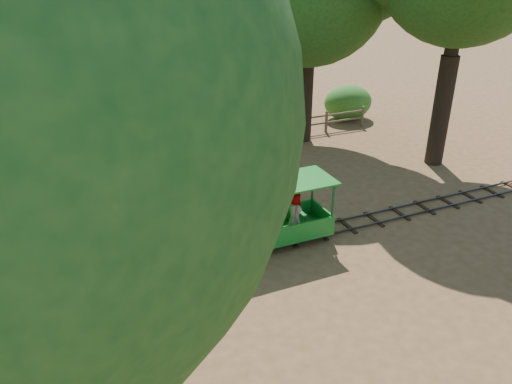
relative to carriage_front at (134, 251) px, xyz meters
name	(u,v)px	position (x,y,z in m)	size (l,w,h in m)	color
ground	(258,247)	(3.47, 0.00, -0.76)	(90.00, 90.00, 0.00)	olive
track	(258,245)	(3.47, 0.00, -0.69)	(22.00, 1.00, 0.10)	#3F3D3A
carriage_front	(134,251)	(0.00, 0.00, 0.00)	(3.49, 1.43, 1.81)	#1B7D23
carriage_rear	(271,218)	(3.88, 0.04, 0.07)	(3.49, 1.49, 1.81)	#1B7D23
fence	(180,141)	(3.47, 8.00, -0.18)	(18.10, 0.10, 1.00)	brown
shrub_west	(90,137)	(0.03, 9.30, 0.04)	(2.29, 1.76, 1.59)	#2D6B1E
shrub_mid_w	(69,133)	(-0.72, 9.30, 0.31)	(3.08, 2.37, 2.13)	#2D6B1E
shrub_mid_e	(214,120)	(5.42, 9.30, 0.06)	(2.37, 1.82, 1.64)	#2D6B1E
shrub_east	(348,102)	(12.47, 9.30, 0.11)	(2.49, 1.92, 1.72)	#2D6B1E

